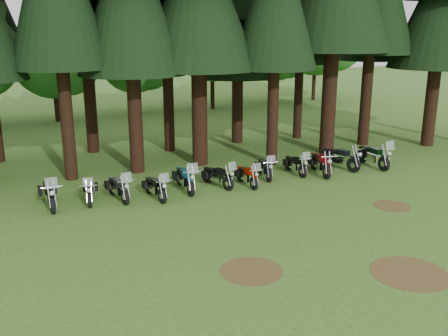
{
  "coord_description": "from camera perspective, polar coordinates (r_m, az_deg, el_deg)",
  "views": [
    {
      "loc": [
        -9.11,
        -13.39,
        6.66
      ],
      "look_at": [
        -0.64,
        5.0,
        1.0
      ],
      "focal_mm": 40.0,
      "sensor_mm": 36.0,
      "label": 1
    }
  ],
  "objects": [
    {
      "name": "motorcycle_4",
      "position": [
        21.25,
        -4.48,
        -1.29
      ],
      "size": [
        0.49,
        2.37,
        1.49
      ],
      "rotation": [
        0.0,
        0.0,
        -0.07
      ],
      "color": "black",
      "rests_on": "ground"
    },
    {
      "name": "motorcycle_0",
      "position": [
        20.39,
        -19.34,
        -2.9
      ],
      "size": [
        0.44,
        2.35,
        1.48
      ],
      "rotation": [
        0.0,
        0.0,
        0.02
      ],
      "color": "black",
      "rests_on": "ground"
    },
    {
      "name": "motorcycle_3",
      "position": [
        20.42,
        -7.85,
        -2.28
      ],
      "size": [
        0.47,
        2.08,
        1.31
      ],
      "rotation": [
        0.0,
        0.0,
        0.09
      ],
      "color": "black",
      "rests_on": "ground"
    },
    {
      "name": "decid_3",
      "position": [
        38.83,
        -18.58,
        11.66
      ],
      "size": [
        6.12,
        5.95,
        7.65
      ],
      "color": "black",
      "rests_on": "ground"
    },
    {
      "name": "motorcycle_7",
      "position": [
        23.11,
        4.67,
        -0.06
      ],
      "size": [
        0.71,
        2.06,
        1.3
      ],
      "rotation": [
        0.0,
        0.0,
        -0.23
      ],
      "color": "black",
      "rests_on": "ground"
    },
    {
      "name": "decid_5",
      "position": [
        42.81,
        -0.75,
        15.05
      ],
      "size": [
        8.45,
        8.21,
        10.56
      ],
      "color": "black",
      "rests_on": "ground"
    },
    {
      "name": "decid_6",
      "position": [
        46.99,
        6.13,
        13.76
      ],
      "size": [
        7.06,
        6.86,
        8.82
      ],
      "color": "black",
      "rests_on": "ground"
    },
    {
      "name": "decid_7",
      "position": [
        49.34,
        11.04,
        14.84
      ],
      "size": [
        8.44,
        8.2,
        10.55
      ],
      "color": "black",
      "rests_on": "ground"
    },
    {
      "name": "motorcycle_11",
      "position": [
        25.92,
        16.66,
        1.26
      ],
      "size": [
        0.47,
        2.49,
        1.56
      ],
      "rotation": [
        0.0,
        0.0,
        -0.04
      ],
      "color": "black",
      "rests_on": "ground"
    },
    {
      "name": "dirt_patch_0",
      "position": [
        14.54,
        3.15,
        -11.65
      ],
      "size": [
        1.8,
        1.8,
        0.01
      ],
      "primitive_type": "cylinder",
      "color": "#4C3D1E",
      "rests_on": "ground"
    },
    {
      "name": "decid_4",
      "position": [
        41.19,
        -9.87,
        12.21
      ],
      "size": [
        5.93,
        5.76,
        7.41
      ],
      "color": "black",
      "rests_on": "ground"
    },
    {
      "name": "motorcycle_9",
      "position": [
        24.03,
        10.94,
        0.45
      ],
      "size": [
        0.75,
        2.33,
        0.97
      ],
      "rotation": [
        0.0,
        0.0,
        -0.26
      ],
      "color": "black",
      "rests_on": "ground"
    },
    {
      "name": "motorcycle_6",
      "position": [
        21.9,
        2.65,
        -0.96
      ],
      "size": [
        0.37,
        1.98,
        1.25
      ],
      "rotation": [
        0.0,
        0.0,
        -0.02
      ],
      "color": "black",
      "rests_on": "ground"
    },
    {
      "name": "motorcycle_1",
      "position": [
        20.55,
        -15.06,
        -2.6
      ],
      "size": [
        0.66,
        2.02,
        1.27
      ],
      "rotation": [
        0.0,
        0.0,
        -0.21
      ],
      "color": "black",
      "rests_on": "ground"
    },
    {
      "name": "motorcycle_10",
      "position": [
        25.18,
        13.04,
        1.06
      ],
      "size": [
        0.77,
        2.4,
        0.99
      ],
      "rotation": [
        0.0,
        0.0,
        0.26
      ],
      "color": "black",
      "rests_on": "ground"
    },
    {
      "name": "motorcycle_2",
      "position": [
        20.54,
        -11.98,
        -2.3
      ],
      "size": [
        0.54,
        2.2,
        1.38
      ],
      "rotation": [
        0.0,
        0.0,
        0.11
      ],
      "color": "black",
      "rests_on": "ground"
    },
    {
      "name": "motorcycle_8",
      "position": [
        23.88,
        8.18,
        0.33
      ],
      "size": [
        0.43,
        2.04,
        1.28
      ],
      "rotation": [
        0.0,
        0.0,
        -0.07
      ],
      "color": "black",
      "rests_on": "ground"
    },
    {
      "name": "ground",
      "position": [
        17.51,
        8.84,
        -6.93
      ],
      "size": [
        120.0,
        120.0,
        0.0
      ],
      "primitive_type": "plane",
      "color": "#345E1B",
      "rests_on": "ground"
    },
    {
      "name": "pine_back_4",
      "position": [
        29.75,
        1.63,
        18.68
      ],
      "size": [
        4.94,
        4.94,
        13.78
      ],
      "color": "black",
      "rests_on": "ground"
    },
    {
      "name": "motorcycle_5",
      "position": [
        21.71,
        -0.74,
        -1.03
      ],
      "size": [
        0.79,
        2.08,
        1.32
      ],
      "rotation": [
        0.0,
        0.0,
        0.26
      ],
      "color": "black",
      "rests_on": "ground"
    },
    {
      "name": "dirt_patch_1",
      "position": [
        20.55,
        18.63,
        -4.13
      ],
      "size": [
        1.4,
        1.4,
        0.01
      ],
      "primitive_type": "cylinder",
      "color": "#4C3D1E",
      "rests_on": "ground"
    },
    {
      "name": "dirt_patch_2",
      "position": [
        15.32,
        20.46,
        -11.2
      ],
      "size": [
        2.2,
        2.2,
        0.01
      ],
      "primitive_type": "cylinder",
      "color": "#4C3D1E",
      "rests_on": "ground"
    }
  ]
}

